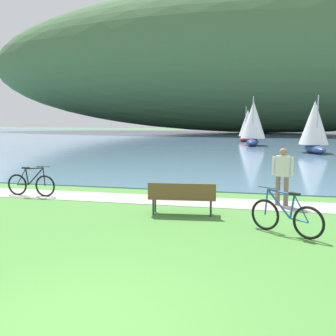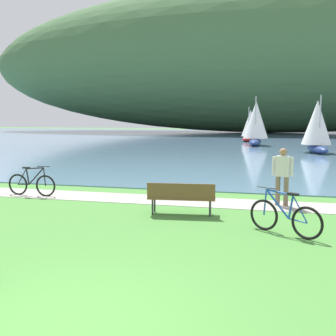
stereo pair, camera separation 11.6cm
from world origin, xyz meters
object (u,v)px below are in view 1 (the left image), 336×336
object	(u,v)px
bicycle_leaning_near_bench	(286,217)
sailboat_mid_bay	(314,126)
person_at_shoreline	(282,173)
sailboat_nearest_to_shore	(248,125)
park_bench_near_camera	(182,196)
bicycle_beside_path	(31,184)
sailboat_toward_hillside	(253,123)

from	to	relation	value
bicycle_leaning_near_bench	sailboat_mid_bay	distance (m)	22.61
sailboat_mid_bay	bicycle_leaning_near_bench	bearing A→B (deg)	-97.70
person_at_shoreline	sailboat_nearest_to_shore	world-z (taller)	sailboat_nearest_to_shore
park_bench_near_camera	sailboat_mid_bay	bearing A→B (deg)	75.07
person_at_shoreline	sailboat_mid_bay	bearing A→B (deg)	81.18
park_bench_near_camera	bicycle_leaning_near_bench	xyz separation A→B (m)	(2.60, -1.24, -0.12)
bicycle_beside_path	sailboat_mid_bay	world-z (taller)	sailboat_mid_bay
sailboat_nearest_to_shore	sailboat_mid_bay	distance (m)	15.47
bicycle_beside_path	sailboat_nearest_to_shore	world-z (taller)	sailboat_nearest_to_shore
park_bench_near_camera	sailboat_nearest_to_shore	size ratio (longest dim) A/B	0.48
person_at_shoreline	sailboat_toward_hillside	bearing A→B (deg)	93.51
bicycle_leaning_near_bench	sailboat_toward_hillside	xyz separation A→B (m)	(-1.61, 29.79, 1.79)
park_bench_near_camera	person_at_shoreline	size ratio (longest dim) A/B	1.08
bicycle_beside_path	sailboat_toward_hillside	bearing A→B (deg)	76.72
park_bench_near_camera	bicycle_beside_path	bearing A→B (deg)	165.19
bicycle_beside_path	person_at_shoreline	size ratio (longest dim) A/B	1.04
person_at_shoreline	sailboat_nearest_to_shore	distance (m)	33.85
park_bench_near_camera	sailboat_toward_hillside	world-z (taller)	sailboat_toward_hillside
sailboat_nearest_to_shore	sailboat_mid_bay	bearing A→B (deg)	-69.40
park_bench_near_camera	bicycle_beside_path	xyz separation A→B (m)	(-5.41, 1.43, -0.12)
bicycle_beside_path	sailboat_mid_bay	size ratio (longest dim) A/B	0.42
park_bench_near_camera	sailboat_mid_bay	distance (m)	21.90
park_bench_near_camera	sailboat_toward_hillside	size ratio (longest dim) A/B	0.40
bicycle_beside_path	sailboat_toward_hillside	world-z (taller)	sailboat_toward_hillside
sailboat_mid_bay	sailboat_toward_hillside	xyz separation A→B (m)	(-4.63, 7.45, 0.17)
sailboat_mid_bay	sailboat_toward_hillside	bearing A→B (deg)	121.87
bicycle_leaning_near_bench	sailboat_toward_hillside	world-z (taller)	sailboat_toward_hillside
sailboat_nearest_to_shore	person_at_shoreline	bearing A→B (deg)	-85.85
sailboat_nearest_to_shore	bicycle_leaning_near_bench	bearing A→B (deg)	-86.24
park_bench_near_camera	sailboat_nearest_to_shore	xyz separation A→B (m)	(0.19, 35.58, 1.32)
bicycle_leaning_near_bench	sailboat_nearest_to_shore	distance (m)	36.93
person_at_shoreline	sailboat_toward_hillside	world-z (taller)	sailboat_toward_hillside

